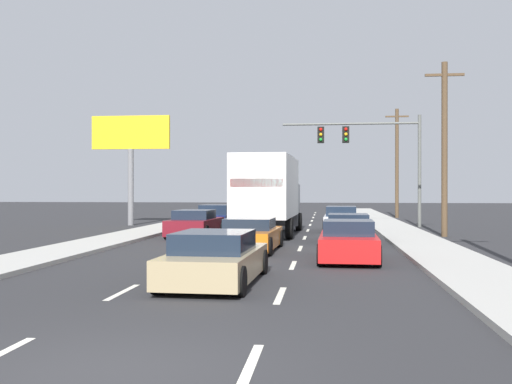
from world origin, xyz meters
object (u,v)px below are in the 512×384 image
(car_orange, at_px, (250,236))
(car_white, at_px, (341,220))
(utility_pole_mid, at_px, (444,147))
(utility_pole_far, at_px, (397,162))
(car_red, at_px, (348,242))
(box_truck, at_px, (269,191))
(car_maroon, at_px, (195,224))
(traffic_signal_mast, at_px, (361,143))
(car_tan, at_px, (215,259))
(car_navy, at_px, (216,218))
(roadside_billboard, at_px, (131,145))
(car_black, at_px, (348,229))

(car_orange, height_order, car_white, car_white)
(utility_pole_mid, distance_m, utility_pole_far, 18.97)
(car_red, bearing_deg, box_truck, 109.27)
(box_truck, bearing_deg, car_red, -70.73)
(car_maroon, relative_size, traffic_signal_mast, 0.53)
(box_truck, relative_size, car_tan, 1.95)
(car_orange, bearing_deg, utility_pole_mid, 42.15)
(car_navy, bearing_deg, traffic_signal_mast, 16.73)
(car_white, xyz_separation_m, car_red, (-0.12, -13.01, -0.04))
(car_tan, distance_m, roadside_billboard, 24.36)
(car_navy, relative_size, car_white, 1.04)
(box_truck, height_order, traffic_signal_mast, traffic_signal_mast)
(roadside_billboard, bearing_deg, box_truck, -37.94)
(car_white, bearing_deg, utility_pole_far, 73.35)
(car_tan, distance_m, car_black, 11.85)
(traffic_signal_mast, relative_size, utility_pole_mid, 1.00)
(car_orange, height_order, traffic_signal_mast, traffic_signal_mast)
(car_black, bearing_deg, car_tan, -107.26)
(car_navy, relative_size, traffic_signal_mast, 0.52)
(car_navy, height_order, traffic_signal_mast, traffic_signal_mast)
(car_navy, height_order, car_white, car_navy)
(car_navy, xyz_separation_m, utility_pole_mid, (11.71, -4.63, 3.62))
(traffic_signal_mast, height_order, utility_pole_mid, utility_pole_mid)
(roadside_billboard, bearing_deg, car_tan, -66.81)
(utility_pole_far, xyz_separation_m, roadside_billboard, (-17.60, -11.94, 0.56))
(box_truck, bearing_deg, car_maroon, -160.59)
(car_maroon, bearing_deg, car_navy, 90.87)
(box_truck, relative_size, roadside_billboard, 1.29)
(car_black, xyz_separation_m, traffic_signal_mast, (1.19, 10.79, 4.41))
(car_red, xyz_separation_m, roadside_billboard, (-12.71, 17.02, 4.41))
(box_truck, bearing_deg, roadside_billboard, 142.06)
(utility_pole_mid, bearing_deg, car_maroon, -173.12)
(car_tan, height_order, car_black, car_tan)
(car_orange, bearing_deg, car_tan, -88.96)
(car_navy, xyz_separation_m, traffic_signal_mast, (8.30, 2.49, 4.35))
(box_truck, xyz_separation_m, car_tan, (0.14, -14.77, -1.59))
(car_navy, bearing_deg, car_orange, -74.09)
(car_orange, distance_m, car_tan, 7.51)
(car_orange, distance_m, car_black, 5.28)
(car_navy, distance_m, car_tan, 19.94)
(car_black, bearing_deg, utility_pole_mid, 38.54)
(car_black, distance_m, car_red, 6.32)
(car_white, bearing_deg, car_maroon, -147.29)
(car_tan, xyz_separation_m, utility_pole_far, (8.17, 33.96, 3.85))
(car_navy, xyz_separation_m, roadside_billboard, (-5.85, 2.40, 4.37))
(car_navy, relative_size, car_black, 1.00)
(car_black, height_order, utility_pole_mid, utility_pole_mid)
(car_red, bearing_deg, utility_pole_mid, 64.12)
(box_truck, distance_m, car_orange, 7.44)
(car_maroon, xyz_separation_m, utility_pole_far, (11.66, 20.38, 3.83))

